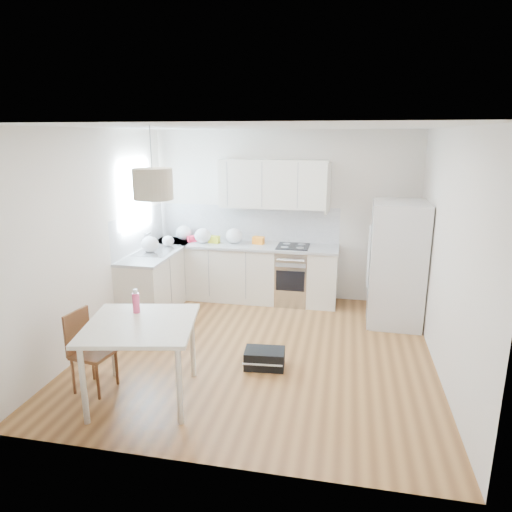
{
  "coord_description": "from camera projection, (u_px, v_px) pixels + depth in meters",
  "views": [
    {
      "loc": [
        0.99,
        -5.13,
        2.61
      ],
      "look_at": [
        -0.11,
        0.4,
        1.12
      ],
      "focal_mm": 32.0,
      "sensor_mm": 36.0,
      "label": 1
    }
  ],
  "objects": [
    {
      "name": "snack_orange",
      "position": [
        258.0,
        240.0,
        7.3
      ],
      "size": [
        0.19,
        0.14,
        0.12
      ],
      "primitive_type": "cube",
      "rotation": [
        0.0,
        0.0,
        -0.19
      ],
      "color": "orange",
      "rests_on": "counter_back"
    },
    {
      "name": "dining_table",
      "position": [
        141.0,
        331.0,
        4.51
      ],
      "size": [
        1.23,
        1.23,
        0.83
      ],
      "rotation": [
        0.0,
        0.0,
        0.2
      ],
      "color": "beige",
      "rests_on": "floor"
    },
    {
      "name": "wall_left",
      "position": [
        96.0,
        238.0,
        5.77
      ],
      "size": [
        0.0,
        4.2,
        4.2
      ],
      "primitive_type": "plane",
      "rotation": [
        1.57,
        0.0,
        1.57
      ],
      "color": "silver",
      "rests_on": "floor"
    },
    {
      "name": "grocery_bag_a",
      "position": [
        184.0,
        233.0,
        7.57
      ],
      "size": [
        0.27,
        0.23,
        0.24
      ],
      "primitive_type": "ellipsoid",
      "color": "white",
      "rests_on": "counter_back"
    },
    {
      "name": "counter_left",
      "position": [
        158.0,
        251.0,
        6.97
      ],
      "size": [
        0.64,
        1.82,
        0.04
      ],
      "primitive_type": "cube",
      "color": "#A2A5A6",
      "rests_on": "cabinets_left"
    },
    {
      "name": "wall_back",
      "position": [
        284.0,
        216.0,
        7.36
      ],
      "size": [
        4.2,
        0.0,
        4.2
      ],
      "primitive_type": "plane",
      "rotation": [
        1.57,
        0.0,
        0.0
      ],
      "color": "silver",
      "rests_on": "floor"
    },
    {
      "name": "ceiling",
      "position": [
        259.0,
        127.0,
        5.03
      ],
      "size": [
        4.2,
        4.2,
        0.0
      ],
      "primitive_type": "plane",
      "rotation": [
        3.14,
        0.0,
        0.0
      ],
      "color": "white",
      "rests_on": "wall_back"
    },
    {
      "name": "snack_yellow",
      "position": [
        214.0,
        239.0,
        7.38
      ],
      "size": [
        0.18,
        0.13,
        0.12
      ],
      "primitive_type": "cube",
      "rotation": [
        0.0,
        0.0,
        -0.14
      ],
      "color": "yellow",
      "rests_on": "counter_back"
    },
    {
      "name": "gym_bag",
      "position": [
        265.0,
        358.0,
        5.29
      ],
      "size": [
        0.48,
        0.34,
        0.21
      ],
      "primitive_type": "cube",
      "rotation": [
        0.0,
        0.0,
        0.08
      ],
      "color": "black",
      "rests_on": "floor"
    },
    {
      "name": "counter_back",
      "position": [
        244.0,
        246.0,
        7.31
      ],
      "size": [
        3.02,
        0.64,
        0.04
      ],
      "primitive_type": "cube",
      "color": "#A2A5A6",
      "rests_on": "cabinets_back"
    },
    {
      "name": "floor",
      "position": [
        259.0,
        350.0,
        5.72
      ],
      "size": [
        4.2,
        4.2,
        0.0
      ],
      "primitive_type": "plane",
      "color": "brown",
      "rests_on": "ground"
    },
    {
      "name": "drink_bottle",
      "position": [
        136.0,
        301.0,
        4.72
      ],
      "size": [
        0.1,
        0.1,
        0.25
      ],
      "primitive_type": "cylinder",
      "rotation": [
        0.0,
        0.0,
        0.39
      ],
      "color": "#DE3D6B",
      "rests_on": "dining_table"
    },
    {
      "name": "cabinets_left",
      "position": [
        160.0,
        280.0,
        7.09
      ],
      "size": [
        0.6,
        1.8,
        0.88
      ],
      "primitive_type": "cube",
      "color": "silver",
      "rests_on": "floor"
    },
    {
      "name": "backsplash_left",
      "position": [
        139.0,
        230.0,
        6.94
      ],
      "size": [
        0.01,
        1.8,
        0.58
      ],
      "primitive_type": "cube",
      "color": "white",
      "rests_on": "wall_left"
    },
    {
      "name": "backsplash_back",
      "position": [
        247.0,
        223.0,
        7.51
      ],
      "size": [
        3.0,
        0.01,
        0.58
      ],
      "primitive_type": "cube",
      "color": "white",
      "rests_on": "wall_back"
    },
    {
      "name": "snack_red",
      "position": [
        192.0,
        239.0,
        7.46
      ],
      "size": [
        0.16,
        0.16,
        0.1
      ],
      "primitive_type": "cube",
      "rotation": [
        0.0,
        0.0,
        0.76
      ],
      "color": "red",
      "rests_on": "counter_back"
    },
    {
      "name": "range_oven",
      "position": [
        293.0,
        276.0,
        7.27
      ],
      "size": [
        0.5,
        0.61,
        0.88
      ],
      "primitive_type": null,
      "color": "#B3B5B8",
      "rests_on": "floor"
    },
    {
      "name": "wall_right",
      "position": [
        448.0,
        255.0,
        4.97
      ],
      "size": [
        0.0,
        4.2,
        4.2
      ],
      "primitive_type": "plane",
      "rotation": [
        1.57,
        0.0,
        -1.57
      ],
      "color": "silver",
      "rests_on": "floor"
    },
    {
      "name": "sink",
      "position": [
        157.0,
        251.0,
        6.92
      ],
      "size": [
        0.5,
        0.8,
        0.16
      ],
      "primitive_type": null,
      "color": "#B3B5B8",
      "rests_on": "counter_left"
    },
    {
      "name": "grocery_bag_c",
      "position": [
        234.0,
        236.0,
        7.33
      ],
      "size": [
        0.27,
        0.23,
        0.25
      ],
      "primitive_type": "ellipsoid",
      "color": "white",
      "rests_on": "counter_back"
    },
    {
      "name": "window_glassblock",
      "position": [
        136.0,
        195.0,
        6.76
      ],
      "size": [
        0.02,
        1.0,
        1.0
      ],
      "primitive_type": "cube",
      "color": "#BFE0F9",
      "rests_on": "wall_left"
    },
    {
      "name": "dining_chair",
      "position": [
        93.0,
        352.0,
        4.74
      ],
      "size": [
        0.41,
        0.41,
        0.86
      ],
      "primitive_type": null,
      "rotation": [
        0.0,
        0.0,
        -0.14
      ],
      "color": "#4B2816",
      "rests_on": "floor"
    },
    {
      "name": "pendant_lamp",
      "position": [
        153.0,
        184.0,
        4.17
      ],
      "size": [
        0.45,
        0.45,
        0.28
      ],
      "primitive_type": "cylinder",
      "rotation": [
        0.0,
        0.0,
        -0.29
      ],
      "color": "#C1B194",
      "rests_on": "ceiling"
    },
    {
      "name": "grocery_bag_d",
      "position": [
        168.0,
        241.0,
        7.16
      ],
      "size": [
        0.19,
        0.16,
        0.17
      ],
      "primitive_type": "ellipsoid",
      "color": "white",
      "rests_on": "counter_back"
    },
    {
      "name": "cabinets_back",
      "position": [
        244.0,
        273.0,
        7.43
      ],
      "size": [
        3.0,
        0.6,
        0.88
      ],
      "primitive_type": "cube",
      "color": "silver",
      "rests_on": "floor"
    },
    {
      "name": "grocery_bag_e",
      "position": [
        150.0,
        244.0,
        6.79
      ],
      "size": [
        0.27,
        0.23,
        0.24
      ],
      "primitive_type": "ellipsoid",
      "color": "white",
      "rests_on": "counter_left"
    },
    {
      "name": "grocery_bag_b",
      "position": [
        203.0,
        236.0,
        7.35
      ],
      "size": [
        0.27,
        0.23,
        0.24
      ],
      "primitive_type": "ellipsoid",
      "color": "white",
      "rests_on": "counter_back"
    },
    {
      "name": "upper_cabinets",
      "position": [
        273.0,
        184.0,
        7.1
      ],
      "size": [
        1.7,
        0.32,
        0.75
      ],
      "primitive_type": "cube",
      "color": "silver",
      "rests_on": "wall_back"
    },
    {
      "name": "refrigerator",
      "position": [
        398.0,
        263.0,
        6.4
      ],
      "size": [
        0.86,
        0.89,
        1.74
      ],
      "primitive_type": null,
      "rotation": [
        0.0,
        0.0,
        -0.03
      ],
      "color": "silver",
      "rests_on": "floor"
    }
  ]
}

